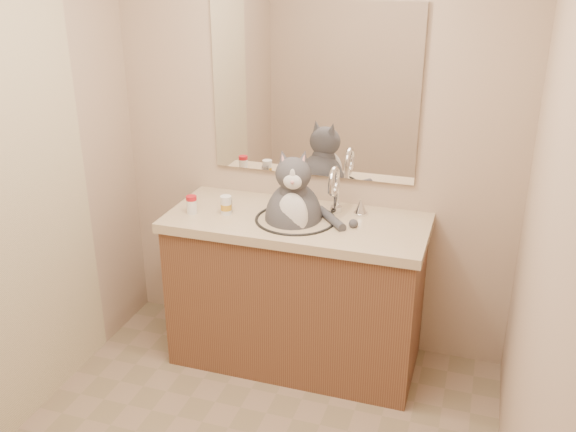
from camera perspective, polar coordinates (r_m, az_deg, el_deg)
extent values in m
cube|color=tan|center=(3.43, 2.25, 7.01)|extent=(2.20, 0.01, 2.40)
cube|color=tan|center=(2.15, 21.92, -4.64)|extent=(0.01, 2.50, 2.40)
cube|color=brown|center=(3.48, 0.74, -7.03)|extent=(1.30, 0.55, 0.80)
cube|color=tan|center=(3.29, 0.77, -0.59)|extent=(1.34, 0.59, 0.05)
torus|color=black|center=(3.26, 0.67, -0.29)|extent=(0.42, 0.42, 0.02)
ellipsoid|color=white|center=(3.29, 0.67, -1.52)|extent=(0.40, 0.40, 0.15)
cylinder|color=silver|center=(3.34, 4.34, 1.99)|extent=(0.03, 0.03, 0.18)
torus|color=silver|center=(3.25, 4.11, 3.09)|extent=(0.03, 0.16, 0.16)
cone|color=silver|center=(3.33, 6.48, 0.94)|extent=(0.06, 0.06, 0.08)
cube|color=white|center=(3.35, 2.22, 11.04)|extent=(1.10, 0.02, 0.90)
cube|color=beige|center=(3.02, -23.84, -1.25)|extent=(0.01, 1.20, 1.90)
ellipsoid|color=#47474C|center=(3.29, 0.49, -0.31)|extent=(0.36, 0.39, 0.39)
ellipsoid|color=silver|center=(3.17, 0.40, -0.05)|extent=(0.18, 0.13, 0.25)
ellipsoid|color=#47474C|center=(3.15, 0.47, 3.75)|extent=(0.21, 0.20, 0.17)
ellipsoid|color=silver|center=(3.09, 0.40, 3.06)|extent=(0.10, 0.07, 0.08)
sphere|color=#D88C8C|center=(3.06, 0.38, 3.01)|extent=(0.02, 0.02, 0.02)
cone|color=#47474C|center=(3.14, -0.44, 5.23)|extent=(0.09, 0.08, 0.09)
cone|color=#47474C|center=(3.14, 1.41, 5.20)|extent=(0.09, 0.08, 0.09)
cylinder|color=#47474C|center=(3.24, 3.84, -0.22)|extent=(0.20, 0.23, 0.04)
cylinder|color=white|center=(3.37, -8.55, 0.83)|extent=(0.07, 0.07, 0.07)
cylinder|color=red|center=(3.35, -8.59, 1.59)|extent=(0.07, 0.07, 0.02)
cylinder|color=white|center=(3.34, -5.52, 0.82)|extent=(0.07, 0.07, 0.08)
cylinder|color=gold|center=(3.34, -5.52, 0.82)|extent=(0.07, 0.07, 0.03)
cylinder|color=white|center=(3.32, -5.55, 1.61)|extent=(0.07, 0.07, 0.02)
cylinder|color=gray|center=(3.36, -5.36, 0.94)|extent=(0.06, 0.06, 0.07)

